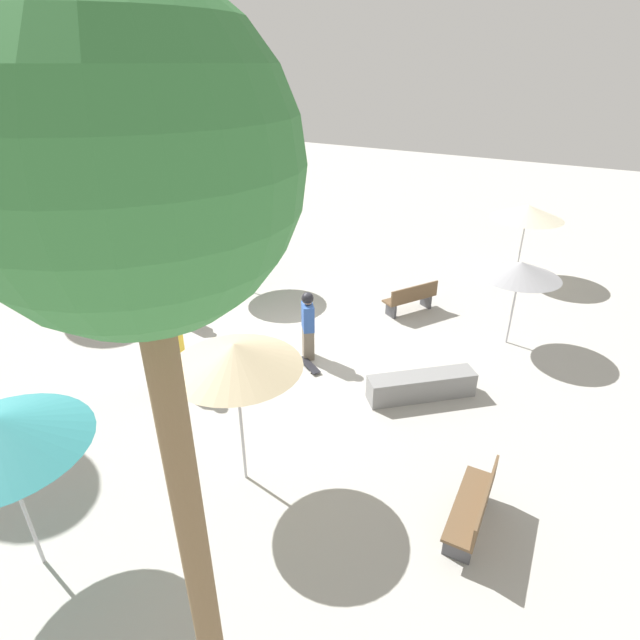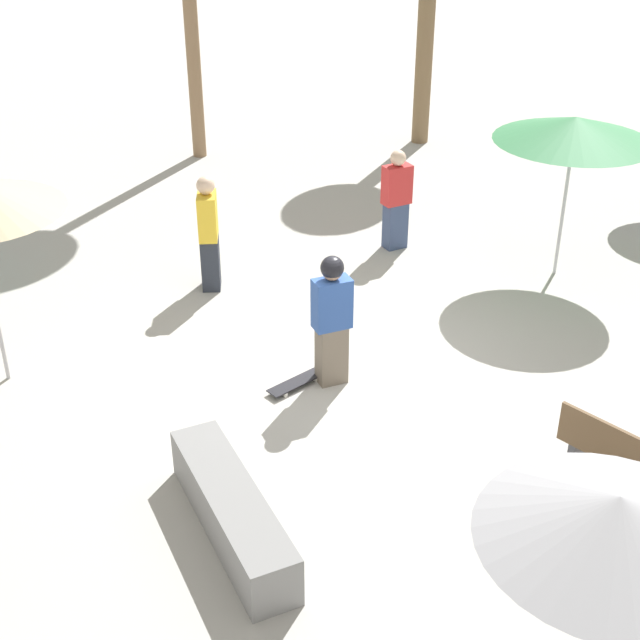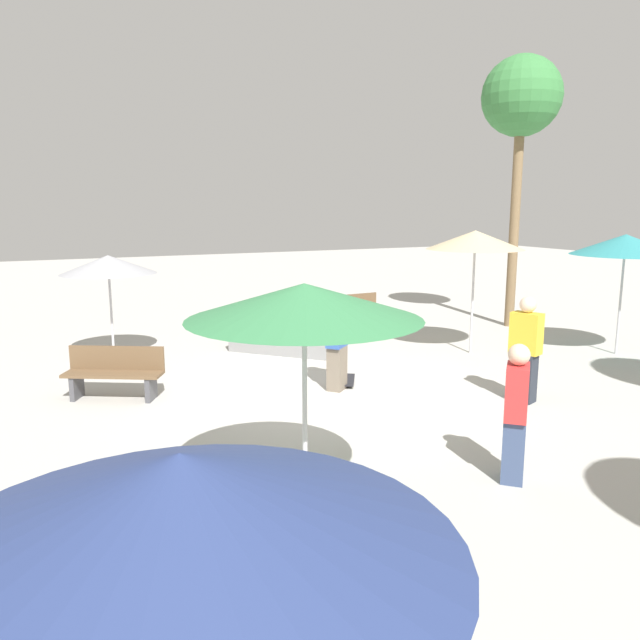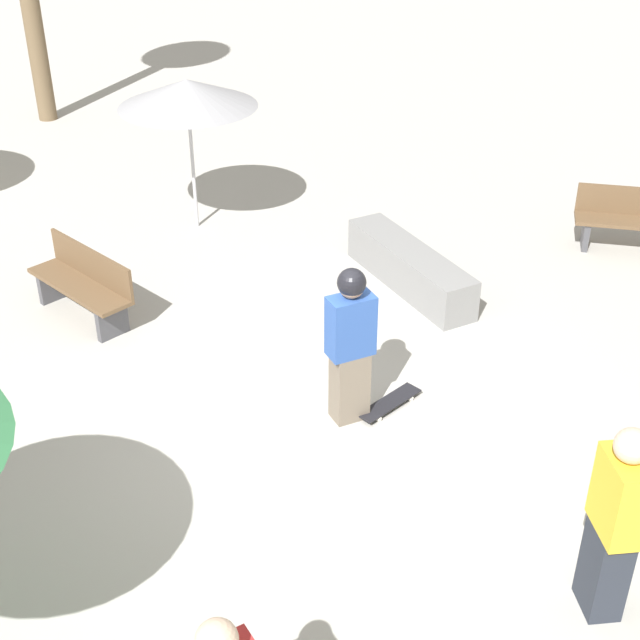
% 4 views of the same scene
% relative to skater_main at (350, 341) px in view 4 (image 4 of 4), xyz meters
% --- Properties ---
extents(ground_plane, '(60.00, 60.00, 0.00)m').
position_rel_skater_main_xyz_m(ground_plane, '(0.33, 0.37, -0.91)').
color(ground_plane, '#B2AFA8').
extents(skater_main, '(0.50, 0.48, 1.69)m').
position_rel_skater_main_xyz_m(skater_main, '(0.00, 0.00, 0.00)').
color(skater_main, '#726656').
rests_on(skater_main, ground_plane).
extents(skateboard, '(0.58, 0.79, 0.07)m').
position_rel_skater_main_xyz_m(skateboard, '(-0.37, -0.25, -0.85)').
color(skateboard, black).
rests_on(skateboard, ground_plane).
extents(concrete_ledge, '(1.91, 1.99, 0.53)m').
position_rel_skater_main_xyz_m(concrete_ledge, '(-0.10, -2.87, -0.65)').
color(concrete_ledge, gray).
rests_on(concrete_ledge, ground_plane).
extents(bench_near, '(1.61, 1.16, 0.85)m').
position_rel_skater_main_xyz_m(bench_near, '(3.53, -1.15, -0.49)').
color(bench_near, '#47474C').
rests_on(bench_near, ground_plane).
extents(bench_far, '(1.62, 0.54, 0.85)m').
position_rel_skater_main_xyz_m(bench_far, '(-2.87, -4.75, -0.49)').
color(bench_far, '#47474C').
rests_on(bench_far, ground_plane).
extents(shade_umbrella_grey, '(1.91, 1.91, 2.15)m').
position_rel_skater_main_xyz_m(shade_umbrella_grey, '(3.20, -3.88, 1.05)').
color(shade_umbrella_grey, '#B7B7BC').
rests_on(shade_umbrella_grey, ground_plane).
extents(bystander_watching, '(0.41, 0.53, 1.72)m').
position_rel_skater_main_xyz_m(bystander_watching, '(-2.44, 1.87, -0.05)').
color(bystander_watching, '#282D38').
rests_on(bystander_watching, ground_plane).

